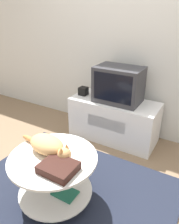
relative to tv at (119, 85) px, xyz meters
The scene contains 9 objects.
ground_plane 1.33m from the tv, 88.31° to the right, with size 12.00×12.00×0.00m, color #7F664C.
wall_back 0.67m from the tv, 83.81° to the left, with size 8.00×0.05×2.60m.
rug 1.33m from the tv, 88.31° to the right, with size 1.77×1.49×0.02m.
tv_stand 0.46m from the tv, behind, with size 1.05×0.45×0.50m.
tv is the anchor object (origin of this frame).
speaker 0.48m from the tv, behind, with size 0.10×0.10×0.10m.
coffee_table 1.25m from the tv, 90.52° to the right, with size 0.68×0.68×0.46m.
dvd_box 1.31m from the tv, 84.20° to the right, with size 0.24×0.21×0.06m.
cat 1.17m from the tv, 93.41° to the right, with size 0.54×0.23×0.14m.
Camera 1 is at (0.89, -1.07, 1.50)m, focal length 35.00 mm.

